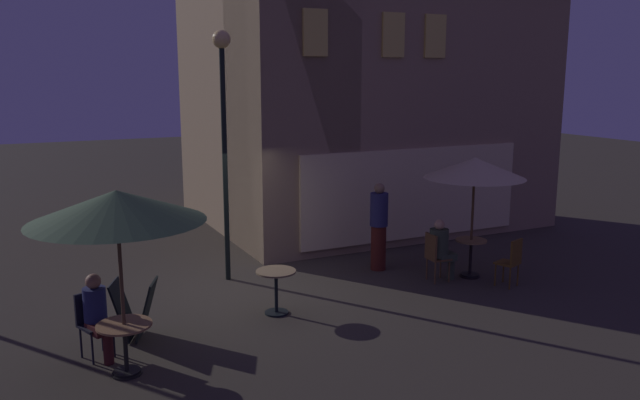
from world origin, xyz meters
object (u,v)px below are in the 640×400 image
(patio_umbrella_0, at_px, (117,207))
(patio_umbrella_1, at_px, (475,168))
(cafe_table_2, at_px, (276,284))
(patron_seated_0, at_px, (97,312))
(menu_sandwich_board, at_px, (135,309))
(cafe_chair_0, at_px, (93,318))
(street_lamp_near_corner, at_px, (223,108))
(cafe_table_0, at_px, (125,338))
(patron_seated_1, at_px, (441,246))
(cafe_chair_1, at_px, (512,259))
(cafe_chair_2, at_px, (434,253))
(cafe_table_1, at_px, (471,252))
(patron_standing_2, at_px, (379,226))

(patio_umbrella_0, xyz_separation_m, patio_umbrella_1, (6.90, 1.38, -0.13))
(cafe_table_2, xyz_separation_m, patron_seated_0, (-2.93, -0.54, 0.18))
(menu_sandwich_board, bearing_deg, patio_umbrella_1, 24.89)
(menu_sandwich_board, relative_size, cafe_chair_0, 0.95)
(street_lamp_near_corner, height_order, cafe_table_0, street_lamp_near_corner)
(patio_umbrella_1, xyz_separation_m, patron_seated_1, (-0.69, 0.05, -1.48))
(street_lamp_near_corner, relative_size, patron_seated_0, 3.83)
(street_lamp_near_corner, xyz_separation_m, patio_umbrella_1, (4.40, -1.95, -1.18))
(patio_umbrella_0, distance_m, patron_seated_1, 6.58)
(street_lamp_near_corner, relative_size, cafe_chair_1, 5.10)
(cafe_table_0, xyz_separation_m, patron_seated_0, (-0.26, 0.67, 0.18))
(street_lamp_near_corner, xyz_separation_m, cafe_chair_0, (-2.82, -2.53, -2.79))
(patio_umbrella_1, bearing_deg, street_lamp_near_corner, 156.03)
(menu_sandwich_board, height_order, cafe_table_0, menu_sandwich_board)
(menu_sandwich_board, relative_size, cafe_chair_2, 0.93)
(cafe_table_1, bearing_deg, patio_umbrella_0, -168.67)
(cafe_chair_2, height_order, patron_standing_2, patron_standing_2)
(cafe_table_2, height_order, patron_seated_0, patron_seated_0)
(patio_umbrella_1, relative_size, patron_seated_1, 1.95)
(cafe_table_0, relative_size, cafe_table_2, 0.97)
(cafe_chair_1, height_order, patron_seated_0, patron_seated_0)
(cafe_table_1, bearing_deg, patron_seated_1, 175.52)
(cafe_table_2, distance_m, patio_umbrella_1, 4.55)
(menu_sandwich_board, distance_m, cafe_table_0, 1.24)
(menu_sandwich_board, distance_m, cafe_chair_2, 5.74)
(cafe_chair_0, relative_size, patron_seated_1, 0.77)
(cafe_table_1, relative_size, patron_seated_1, 0.62)
(cafe_chair_0, xyz_separation_m, cafe_chair_2, (6.38, 0.64, -0.00))
(patron_seated_1, bearing_deg, street_lamp_near_corner, 157.33)
(menu_sandwich_board, xyz_separation_m, patron_seated_0, (-0.60, -0.52, 0.24))
(street_lamp_near_corner, height_order, cafe_chair_1, street_lamp_near_corner)
(patio_umbrella_1, height_order, cafe_chair_0, patio_umbrella_1)
(cafe_table_2, xyz_separation_m, cafe_chair_0, (-2.98, -0.40, 0.04))
(menu_sandwich_board, bearing_deg, patron_standing_2, 38.54)
(cafe_chair_1, height_order, patron_seated_1, patron_seated_1)
(patio_umbrella_0, relative_size, patron_seated_1, 2.05)
(cafe_chair_2, relative_size, patron_standing_2, 0.53)
(cafe_table_0, relative_size, patio_umbrella_0, 0.29)
(cafe_chair_1, distance_m, cafe_chair_2, 1.44)
(menu_sandwich_board, bearing_deg, patron_seated_0, -115.60)
(cafe_table_2, xyz_separation_m, patron_seated_1, (3.54, 0.23, 0.17))
(cafe_chair_0, xyz_separation_m, patron_seated_1, (6.52, 0.63, 0.13))
(street_lamp_near_corner, relative_size, cafe_table_1, 6.26)
(cafe_chair_0, distance_m, patron_seated_0, 0.20)
(cafe_table_0, height_order, patio_umbrella_0, patio_umbrella_0)
(cafe_table_1, relative_size, patron_seated_0, 0.61)
(cafe_table_2, height_order, patio_umbrella_0, patio_umbrella_0)
(street_lamp_near_corner, xyz_separation_m, patron_seated_0, (-2.76, -2.67, -2.66))
(cafe_chair_2, height_order, patron_seated_0, patron_seated_0)
(cafe_table_0, distance_m, patio_umbrella_0, 1.79)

